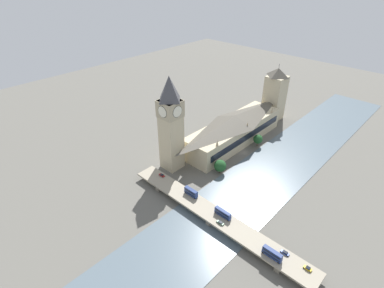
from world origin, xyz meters
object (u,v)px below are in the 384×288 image
Objects in this scene: double_decker_bus_mid at (272,254)px; double_decker_bus_rear at (191,192)px; car_northbound_lead at (308,268)px; victoria_tower at (275,94)px; car_southbound_lead at (285,253)px; car_northbound_mid at (162,175)px; double_decker_bus_lead at (223,213)px; road_bridge at (214,216)px; parliament_hall at (234,129)px; clock_tower at (171,122)px; car_northbound_tail at (220,223)px.

double_decker_bus_rear is at bearing -5.50° from double_decker_bus_mid.
victoria_tower is at bearing -53.93° from car_northbound_lead.
car_northbound_lead is at bearing 176.73° from car_southbound_lead.
car_northbound_mid is (92.42, -6.57, -2.03)m from double_decker_bus_mid.
double_decker_bus_lead is 1.11× the size of double_decker_bus_rear.
car_northbound_lead is at bearing 179.88° from double_decker_bus_rear.
road_bridge is 11.84× the size of double_decker_bus_lead.
double_decker_bus_rear is (-25.30, 80.59, -4.96)m from parliament_hall.
clock_tower is 72.11m from road_bridge.
double_decker_bus_rear is 67.13m from car_southbound_lead.
parliament_hall is at bearing -57.80° from car_northbound_tail.
parliament_hall reaches higher than car_northbound_mid.
double_decker_bus_rear is at bearing -0.12° from car_northbound_lead.
car_northbound_lead is 109.15m from car_northbound_mid.
double_decker_bus_rear is (-25.35, 144.39, -17.83)m from victoria_tower.
parliament_hall is 80.50m from car_northbound_mid.
double_decker_bus_rear reaches higher than road_bridge.
double_decker_bus_lead is 53.27m from car_northbound_lead.
car_southbound_lead is (-40.39, -1.16, -1.81)m from double_decker_bus_lead.
double_decker_bus_lead is (-64.18, 19.20, -30.95)m from clock_tower.
car_northbound_tail is (-58.58, 6.72, 0.00)m from car_northbound_mid.
parliament_hall is 9.20× the size of double_decker_bus_lead.
double_decker_bus_lead is at bearing 178.89° from car_northbound_mid.
road_bridge is at bearing 107.83° from victoria_tower.
double_decker_bus_lead is 40.45m from car_southbound_lead.
double_decker_bus_mid reaches higher than double_decker_bus_lead.
road_bridge is 12.11× the size of double_decker_bus_mid.
car_northbound_lead is 0.86× the size of car_southbound_lead.
road_bridge is 6.30m from double_decker_bus_lead.
parliament_hall is 102.84m from car_northbound_tail.
car_southbound_lead is at bearing 122.73° from victoria_tower.
clock_tower reaches higher than road_bridge.
car_northbound_tail is at bearing 159.62° from clock_tower.
parliament_hall is 84.62m from double_decker_bus_rear.
double_decker_bus_rear is at bearing -7.78° from road_bridge.
victoria_tower is 156.33m from road_bridge.
double_decker_bus_mid reaches higher than car_northbound_tail.
parliament_hall is 123.99m from double_decker_bus_mid.
double_decker_bus_mid is 2.66× the size of car_northbound_lead.
clock_tower is 78.48m from car_northbound_tail.
road_bridge is (-59.54, 21.61, -34.47)m from clock_tower.
car_northbound_mid is 0.98× the size of car_southbound_lead.
victoria_tower is 161.48m from car_northbound_tail.
clock_tower is at bearing -9.79° from car_southbound_lead.
clock_tower is 38.35m from car_northbound_mid.
car_northbound_tail is (-54.68, 86.82, -6.97)m from parliament_hall.
parliament_hall is 21.44× the size of car_northbound_tail.
double_decker_bus_mid is (-100.69, 24.68, -30.75)m from clock_tower.
car_southbound_lead is at bearing -179.52° from double_decker_bus_rear.
parliament_hall reaches higher than double_decker_bus_lead.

